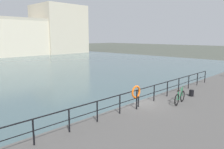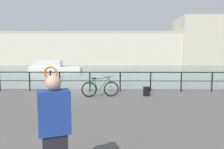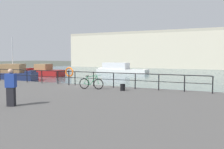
# 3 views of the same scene
# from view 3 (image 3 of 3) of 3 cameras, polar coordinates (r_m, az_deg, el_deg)

# --- Properties ---
(ground_plane) EXTENTS (240.00, 240.00, 0.00)m
(ground_plane) POSITION_cam_3_polar(r_m,az_deg,el_deg) (20.22, -5.11, -5.07)
(ground_plane) COLOR #4C5147
(water_basin) EXTENTS (80.00, 60.00, 0.01)m
(water_basin) POSITION_cam_3_polar(r_m,az_deg,el_deg) (48.46, 13.87, 0.21)
(water_basin) COLOR #476066
(water_basin) RESTS_ON ground_plane
(quay_promenade) EXTENTS (56.00, 13.00, 0.99)m
(quay_promenade) POSITION_cam_3_polar(r_m,az_deg,el_deg) (15.07, -18.22, -6.55)
(quay_promenade) COLOR #565451
(quay_promenade) RESTS_ON ground_plane
(harbor_building) EXTENTS (71.24, 12.47, 14.55)m
(harbor_building) POSITION_cam_3_polar(r_m,az_deg,el_deg) (70.33, 23.82, 5.48)
(harbor_building) COLOR beige
(harbor_building) RESTS_ON ground_plane
(moored_white_yacht) EXTENTS (6.79, 3.64, 1.97)m
(moored_white_yacht) POSITION_cam_3_polar(r_m,az_deg,el_deg) (42.18, -15.23, 0.56)
(moored_white_yacht) COLOR maroon
(moored_white_yacht) RESTS_ON water_basin
(moored_blue_motorboat) EXTENTS (7.18, 5.25, 5.61)m
(moored_blue_motorboat) POSITION_cam_3_polar(r_m,az_deg,el_deg) (35.35, -21.73, -0.04)
(moored_blue_motorboat) COLOR navy
(moored_blue_motorboat) RESTS_ON water_basin
(moored_red_daysailer) EXTENTS (9.66, 3.28, 1.96)m
(moored_red_daysailer) POSITION_cam_3_polar(r_m,az_deg,el_deg) (48.04, 1.72, 1.23)
(moored_red_daysailer) COLOR white
(moored_red_daysailer) RESTS_ON water_basin
(quay_railing) EXTENTS (18.27, 0.07, 1.08)m
(quay_railing) POSITION_cam_3_polar(r_m,az_deg,el_deg) (19.38, -6.26, -0.35)
(quay_railing) COLOR black
(quay_railing) RESTS_ON quay_promenade
(parked_bicycle) EXTENTS (1.76, 0.32, 0.98)m
(parked_bicycle) POSITION_cam_3_polar(r_m,az_deg,el_deg) (17.39, -4.68, -2.00)
(parked_bicycle) COLOR black
(parked_bicycle) RESTS_ON quay_promenade
(mooring_bollard) EXTENTS (0.32, 0.32, 0.44)m
(mooring_bollard) POSITION_cam_3_polar(r_m,az_deg,el_deg) (16.61, 2.40, -2.87)
(mooring_bollard) COLOR black
(mooring_bollard) RESTS_ON quay_promenade
(life_ring_stand) EXTENTS (0.75, 0.16, 1.40)m
(life_ring_stand) POSITION_cam_3_polar(r_m,az_deg,el_deg) (19.95, -9.54, 0.43)
(life_ring_stand) COLOR black
(life_ring_stand) RESTS_ON quay_promenade
(standing_person) EXTENTS (0.51, 0.42, 1.69)m
(standing_person) POSITION_cam_3_polar(r_m,az_deg,el_deg) (12.27, -21.68, -2.63)
(standing_person) COLOR black
(standing_person) RESTS_ON quay_promenade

